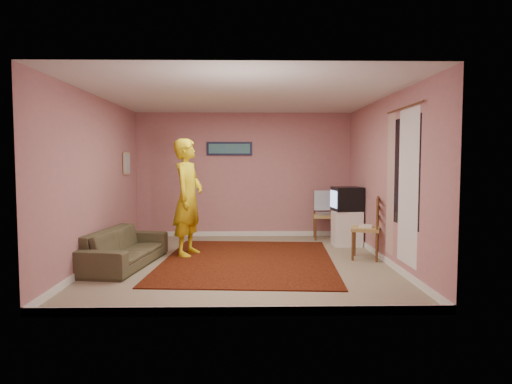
{
  "coord_description": "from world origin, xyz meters",
  "views": [
    {
      "loc": [
        0.07,
        -7.11,
        1.61
      ],
      "look_at": [
        0.22,
        0.6,
        1.07
      ],
      "focal_mm": 32.0,
      "sensor_mm": 36.0,
      "label": 1
    }
  ],
  "objects_px": {
    "person": "(188,197)",
    "sofa": "(125,248)",
    "chair_b": "(366,221)",
    "crt_tv": "(347,199)",
    "tv_cabinet": "(347,228)",
    "chair_a": "(324,210)"
  },
  "relations": [
    {
      "from": "sofa",
      "to": "tv_cabinet",
      "type": "bearing_deg",
      "value": -58.99
    },
    {
      "from": "sofa",
      "to": "crt_tv",
      "type": "bearing_deg",
      "value": -58.97
    },
    {
      "from": "person",
      "to": "sofa",
      "type": "bearing_deg",
      "value": 145.35
    },
    {
      "from": "chair_a",
      "to": "chair_b",
      "type": "xyz_separation_m",
      "value": [
        0.36,
        -1.87,
        0.03
      ]
    },
    {
      "from": "crt_tv",
      "to": "person",
      "type": "xyz_separation_m",
      "value": [
        -2.87,
        -0.83,
        0.1
      ]
    },
    {
      "from": "crt_tv",
      "to": "chair_b",
      "type": "xyz_separation_m",
      "value": [
        0.06,
        -1.17,
        -0.26
      ]
    },
    {
      "from": "chair_b",
      "to": "person",
      "type": "relative_size",
      "value": 0.29
    },
    {
      "from": "chair_a",
      "to": "person",
      "type": "distance_m",
      "value": 3.02
    },
    {
      "from": "chair_b",
      "to": "crt_tv",
      "type": "bearing_deg",
      "value": -159.82
    },
    {
      "from": "chair_a",
      "to": "person",
      "type": "relative_size",
      "value": 0.27
    },
    {
      "from": "tv_cabinet",
      "to": "person",
      "type": "relative_size",
      "value": 0.33
    },
    {
      "from": "tv_cabinet",
      "to": "chair_a",
      "type": "distance_m",
      "value": 0.81
    },
    {
      "from": "chair_a",
      "to": "person",
      "type": "height_order",
      "value": "person"
    },
    {
      "from": "chair_a",
      "to": "sofa",
      "type": "distance_m",
      "value": 4.14
    },
    {
      "from": "crt_tv",
      "to": "chair_a",
      "type": "distance_m",
      "value": 0.82
    },
    {
      "from": "tv_cabinet",
      "to": "chair_a",
      "type": "bearing_deg",
      "value": 113.53
    },
    {
      "from": "crt_tv",
      "to": "sofa",
      "type": "bearing_deg",
      "value": -163.95
    },
    {
      "from": "person",
      "to": "tv_cabinet",
      "type": "bearing_deg",
      "value": -58.82
    },
    {
      "from": "sofa",
      "to": "person",
      "type": "distance_m",
      "value": 1.35
    },
    {
      "from": "tv_cabinet",
      "to": "sofa",
      "type": "xyz_separation_m",
      "value": [
        -3.75,
        -1.58,
        -0.05
      ]
    },
    {
      "from": "sofa",
      "to": "person",
      "type": "relative_size",
      "value": 0.97
    },
    {
      "from": "chair_b",
      "to": "sofa",
      "type": "height_order",
      "value": "chair_b"
    }
  ]
}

